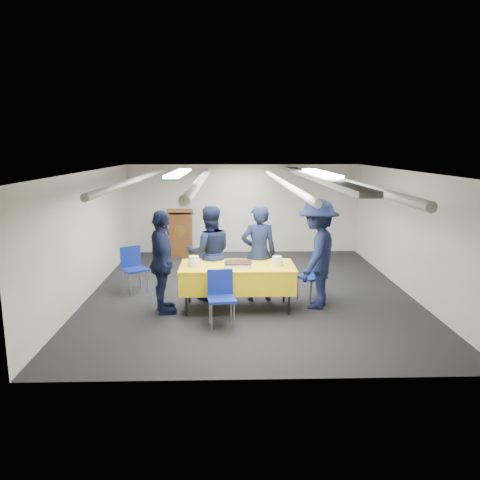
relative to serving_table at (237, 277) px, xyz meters
name	(u,v)px	position (x,y,z in m)	size (l,w,h in m)	color
ground	(249,291)	(0.25, 0.97, -0.56)	(7.00, 7.00, 0.00)	black
room_shell	(253,195)	(0.35, 1.38, 1.25)	(6.00, 7.00, 2.30)	beige
serving_table	(237,277)	(0.00, 0.00, 0.00)	(1.94, 0.93, 0.77)	black
sheet_cake	(238,264)	(0.01, -0.08, 0.25)	(0.47, 0.36, 0.08)	white
plate_stack_left	(194,261)	(-0.73, -0.05, 0.29)	(0.20, 0.20, 0.17)	white
plate_stack_right	(277,261)	(0.67, -0.05, 0.28)	(0.19, 0.19, 0.16)	white
podium	(181,232)	(-1.35, 4.01, 0.05)	(0.62, 0.53, 1.25)	brown
chair_near	(221,292)	(-0.27, -0.75, -0.03)	(0.47, 0.47, 0.87)	gray
chair_right	(315,272)	(1.41, 0.41, -0.03)	(0.58, 0.58, 0.87)	gray
chair_left	(133,265)	(-1.97, 1.03, -0.03)	(0.58, 0.58, 0.87)	gray
sailor_a	(259,253)	(0.40, 0.46, 0.31)	(0.64, 0.42, 1.74)	black
sailor_b	(209,253)	(-0.49, 0.55, 0.30)	(0.83, 0.65, 1.71)	black
sailor_c	(162,262)	(-1.24, -0.17, 0.31)	(1.02, 0.42, 1.73)	black
sailor_d	(317,254)	(1.37, 0.06, 0.38)	(1.22, 0.70, 1.88)	black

